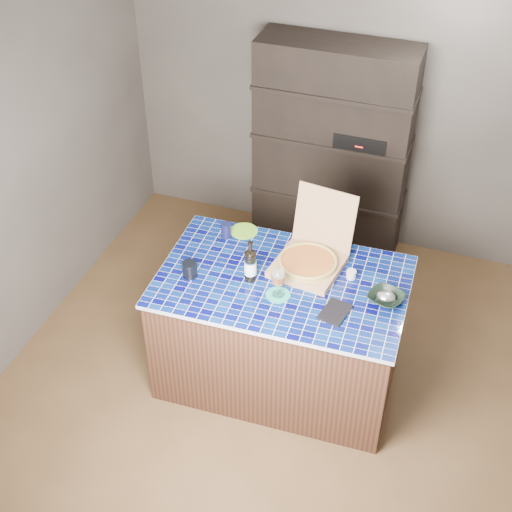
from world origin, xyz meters
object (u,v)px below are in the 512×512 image
at_px(kitchen_island, 281,329).
at_px(bowl, 386,298).
at_px(pizza_box, 310,259).
at_px(mead_bottle, 250,265).
at_px(wine_glass, 278,277).
at_px(dvd_case, 335,312).

relative_size(kitchen_island, bowl, 7.63).
distance_m(pizza_box, mead_bottle, 0.40).
xyz_separation_m(wine_glass, bowl, (0.63, 0.17, -0.12)).
height_order(kitchen_island, bowl, bowl).
xyz_separation_m(mead_bottle, dvd_case, (0.58, -0.13, -0.11)).
distance_m(kitchen_island, bowl, 0.79).
xyz_separation_m(mead_bottle, bowl, (0.84, 0.08, -0.09)).
height_order(pizza_box, wine_glass, pizza_box).
bearing_deg(mead_bottle, wine_glass, -22.79).
relative_size(mead_bottle, dvd_case, 1.43).
distance_m(dvd_case, bowl, 0.33).
bearing_deg(wine_glass, dvd_case, -6.04).
bearing_deg(bowl, dvd_case, -141.84).
height_order(mead_bottle, wine_glass, mead_bottle).
bearing_deg(pizza_box, wine_glass, -99.19).
relative_size(kitchen_island, wine_glass, 7.89).
xyz_separation_m(pizza_box, dvd_case, (0.27, -0.37, -0.05)).
height_order(pizza_box, bowl, pizza_box).
relative_size(pizza_box, dvd_case, 2.68).
xyz_separation_m(kitchen_island, pizza_box, (0.12, 0.19, 0.49)).
xyz_separation_m(wine_glass, dvd_case, (0.37, -0.04, -0.14)).
bearing_deg(bowl, mead_bottle, -174.74).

